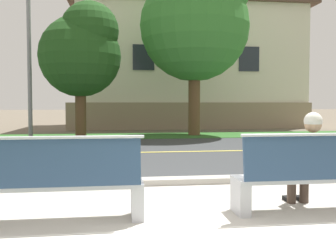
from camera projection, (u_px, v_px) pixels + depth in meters
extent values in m
plane|color=#665B4C|center=(145.00, 146.00, 11.91)|extent=(140.00, 140.00, 0.00)
cube|color=#B7B2A8|center=(192.00, 220.00, 4.38)|extent=(44.00, 3.60, 0.01)
cube|color=#ADA89E|center=(170.00, 181.00, 6.31)|extent=(44.00, 0.30, 0.11)
cube|color=#383A3D|center=(149.00, 152.00, 10.43)|extent=(52.00, 8.00, 0.01)
cube|color=#E0CC4C|center=(149.00, 152.00, 10.42)|extent=(48.00, 0.14, 0.01)
cube|color=#2D6026|center=(139.00, 136.00, 15.71)|extent=(48.00, 2.80, 0.02)
cube|color=silver|center=(137.00, 200.00, 4.44)|extent=(0.14, 0.40, 0.45)
cube|color=silver|center=(58.00, 185.00, 4.31)|extent=(1.94, 0.44, 0.05)
cube|color=navy|center=(55.00, 163.00, 4.11)|extent=(1.86, 0.12, 0.52)
cylinder|color=silver|center=(55.00, 138.00, 4.08)|extent=(1.94, 0.04, 0.04)
cube|color=silver|center=(241.00, 196.00, 4.61)|extent=(0.14, 0.40, 0.45)
cube|color=silver|center=(310.00, 178.00, 4.71)|extent=(1.94, 0.44, 0.05)
cube|color=navy|center=(319.00, 158.00, 4.51)|extent=(1.86, 0.12, 0.52)
cylinder|color=silver|center=(320.00, 134.00, 4.48)|extent=(1.94, 0.04, 0.04)
cylinder|color=#47382D|center=(299.00, 169.00, 4.89)|extent=(0.15, 0.42, 0.15)
cylinder|color=#47382D|center=(312.00, 169.00, 4.91)|extent=(0.15, 0.42, 0.15)
cylinder|color=#47382D|center=(292.00, 188.00, 5.09)|extent=(0.12, 0.12, 0.43)
cube|color=black|center=(289.00, 200.00, 5.18)|extent=(0.09, 0.24, 0.07)
cylinder|color=#47382D|center=(304.00, 188.00, 5.12)|extent=(0.12, 0.12, 0.43)
cube|color=black|center=(301.00, 199.00, 5.21)|extent=(0.09, 0.24, 0.07)
cube|color=#6B7047|center=(313.00, 155.00, 4.71)|extent=(0.34, 0.20, 0.52)
cylinder|color=#6B7047|center=(296.00, 154.00, 4.70)|extent=(0.09, 0.09, 0.46)
cylinder|color=#6B7047|center=(328.00, 153.00, 4.75)|extent=(0.09, 0.09, 0.46)
sphere|color=tan|center=(313.00, 124.00, 4.70)|extent=(0.21, 0.21, 0.21)
sphere|color=beige|center=(313.00, 121.00, 4.69)|extent=(0.22, 0.22, 0.22)
cylinder|color=gray|center=(29.00, 41.00, 14.58)|extent=(0.16, 0.16, 7.51)
cylinder|color=brown|center=(81.00, 112.00, 15.05)|extent=(0.43, 0.43, 2.02)
sphere|color=#1E4719|center=(80.00, 56.00, 14.94)|extent=(3.23, 3.23, 3.23)
sphere|color=#1E4719|center=(90.00, 30.00, 14.71)|extent=(2.26, 2.26, 2.26)
cylinder|color=brown|center=(194.00, 102.00, 15.98)|extent=(0.49, 0.49, 2.87)
sphere|color=#33752D|center=(194.00, 26.00, 15.83)|extent=(4.58, 4.58, 4.58)
cube|color=gray|center=(193.00, 116.00, 19.75)|extent=(13.00, 0.36, 1.40)
cube|color=beige|center=(186.00, 70.00, 22.82)|extent=(12.44, 6.40, 6.74)
cube|color=brown|center=(186.00, 9.00, 22.64)|extent=(13.43, 6.91, 0.60)
cube|color=#232833|center=(144.00, 57.00, 19.24)|extent=(1.10, 0.06, 1.30)
cube|color=#232833|center=(249.00, 59.00, 19.97)|extent=(1.10, 0.06, 1.30)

